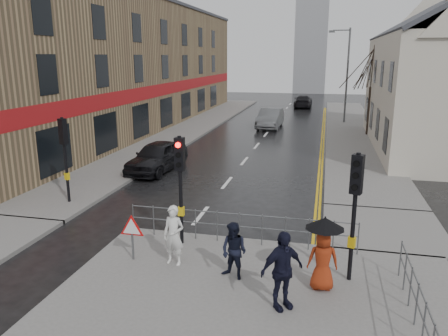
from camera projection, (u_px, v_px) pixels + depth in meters
The scene contains 23 objects.
ground at pixel (174, 249), 13.56m from camera, with size 120.00×120.00×0.00m, color black.
near_pavement at pixel (250, 326), 9.59m from camera, with size 10.00×9.00×0.14m, color #605E5B.
left_pavement at pixel (192, 126), 36.67m from camera, with size 4.00×44.00×0.14m, color #605E5B.
right_pavement at pixel (351, 128), 35.70m from camera, with size 4.00×40.00×0.14m, color #605E5B.
pavement_bridge_right at pixel (383, 229), 14.95m from camera, with size 4.00×4.20×0.14m, color #605E5B.
building_left_terrace at pixel (123, 66), 35.71m from camera, with size 8.00×42.00×10.00m, color #917954.
church_tower at pixel (312, 35), 69.48m from camera, with size 5.00×5.00×18.00m, color gray.
traffic_signal_near_left at pixel (180, 171), 13.09m from camera, with size 0.28×0.27×3.40m.
traffic_signal_near_right at pixel (355, 195), 10.86m from camera, with size 0.34×0.33×3.40m.
traffic_signal_far_left at pixel (64, 145), 16.99m from camera, with size 0.34×0.33×3.40m.
guard_railing_front at pixel (239, 221), 13.49m from camera, with size 7.14×0.04×1.00m.
guard_railing_side at pixel (418, 296), 9.33m from camera, with size 0.04×4.54×1.00m.
warning_sign at pixel (132, 230), 12.34m from camera, with size 0.80×0.07×1.35m.
street_lamp at pixel (345, 69), 37.53m from camera, with size 1.83×0.25×8.00m.
tree_near at pixel (373, 66), 31.39m from camera, with size 2.40×2.40×6.58m.
tree_far at pixel (370, 72), 39.01m from camera, with size 2.40×2.40×5.64m.
pedestrian_a at pixel (174, 235), 12.10m from camera, with size 0.62×0.41×1.70m, color silver.
pedestrian_b at pixel (234, 251), 11.33m from camera, with size 0.74×0.58×1.53m, color black.
pedestrian_with_umbrella at pixel (323, 249), 10.72m from camera, with size 0.96×0.96×1.90m.
pedestrian_d at pixel (282, 270), 9.93m from camera, with size 1.10×0.46×1.89m, color black.
car_parked at pixel (157, 157), 22.55m from camera, with size 1.83×4.55×1.55m, color black.
car_mid at pixel (270, 118), 36.19m from camera, with size 1.69×4.85×1.60m, color #4E5154.
car_far at pixel (303, 101), 50.60m from camera, with size 1.97×4.84×1.40m, color black.
Camera 1 is at (4.36, -11.83, 5.82)m, focal length 35.00 mm.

